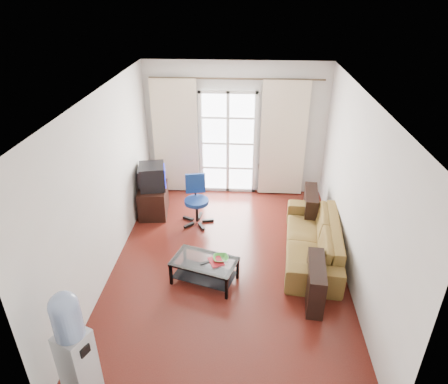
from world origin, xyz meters
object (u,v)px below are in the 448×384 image
(sofa, at_px, (312,239))
(crt_tv, at_px, (151,177))
(tv_stand, at_px, (153,200))
(task_chair, at_px, (197,209))
(water_cooler, at_px, (74,347))
(coffee_table, at_px, (205,268))

(sofa, relative_size, crt_tv, 3.73)
(tv_stand, xyz_separation_m, task_chair, (0.87, -0.27, -0.01))
(tv_stand, height_order, water_cooler, water_cooler)
(crt_tv, bearing_deg, task_chair, -29.66)
(coffee_table, xyz_separation_m, crt_tv, (-1.19, 1.91, 0.54))
(coffee_table, height_order, tv_stand, tv_stand)
(crt_tv, height_order, task_chair, crt_tv)
(coffee_table, bearing_deg, water_cooler, -119.17)
(crt_tv, relative_size, task_chair, 0.64)
(coffee_table, relative_size, tv_stand, 1.39)
(tv_stand, bearing_deg, crt_tv, -87.42)
(sofa, distance_m, coffee_table, 1.84)
(coffee_table, height_order, task_chair, task_chair)
(tv_stand, distance_m, water_cooler, 3.91)
(task_chair, bearing_deg, water_cooler, -113.33)
(coffee_table, distance_m, tv_stand, 2.26)
(sofa, relative_size, task_chair, 2.40)
(task_chair, bearing_deg, coffee_table, -90.26)
(sofa, distance_m, water_cooler, 3.91)
(sofa, relative_size, water_cooler, 1.50)
(coffee_table, bearing_deg, tv_stand, 121.74)
(tv_stand, xyz_separation_m, crt_tv, (0.00, -0.01, 0.51))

